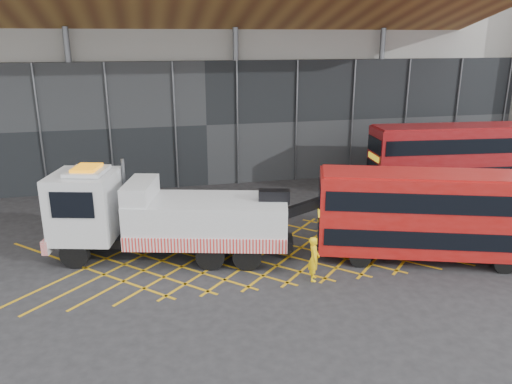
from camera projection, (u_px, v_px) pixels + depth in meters
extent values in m
plane|color=#242426|center=(198.00, 257.00, 22.25)|extent=(120.00, 120.00, 0.00)
cube|color=gold|center=(86.00, 268.00, 21.22)|extent=(7.16, 7.16, 0.01)
cube|color=gold|center=(86.00, 268.00, 21.22)|extent=(7.16, 7.16, 0.01)
cube|color=gold|center=(124.00, 264.00, 21.56)|extent=(7.16, 7.16, 0.01)
cube|color=gold|center=(124.00, 264.00, 21.56)|extent=(7.16, 7.16, 0.01)
cube|color=gold|center=(162.00, 261.00, 21.90)|extent=(7.16, 7.16, 0.01)
cube|color=gold|center=(162.00, 261.00, 21.90)|extent=(7.16, 7.16, 0.01)
cube|color=gold|center=(198.00, 257.00, 22.25)|extent=(7.16, 7.16, 0.01)
cube|color=gold|center=(198.00, 257.00, 22.25)|extent=(7.16, 7.16, 0.01)
cube|color=gold|center=(233.00, 254.00, 22.59)|extent=(7.16, 7.16, 0.01)
cube|color=gold|center=(233.00, 254.00, 22.59)|extent=(7.16, 7.16, 0.01)
cube|color=gold|center=(268.00, 251.00, 22.94)|extent=(7.16, 7.16, 0.01)
cube|color=gold|center=(268.00, 251.00, 22.94)|extent=(7.16, 7.16, 0.01)
cube|color=gold|center=(301.00, 248.00, 23.28)|extent=(7.16, 7.16, 0.01)
cube|color=gold|center=(301.00, 248.00, 23.28)|extent=(7.16, 7.16, 0.01)
cube|color=gold|center=(333.00, 245.00, 23.62)|extent=(7.16, 7.16, 0.01)
cube|color=gold|center=(333.00, 245.00, 23.62)|extent=(7.16, 7.16, 0.01)
cube|color=gold|center=(364.00, 242.00, 23.97)|extent=(7.16, 7.16, 0.01)
cube|color=gold|center=(364.00, 242.00, 23.97)|extent=(7.16, 7.16, 0.01)
cube|color=gold|center=(395.00, 239.00, 24.31)|extent=(7.16, 7.16, 0.01)
cube|color=gold|center=(395.00, 239.00, 24.31)|extent=(7.16, 7.16, 0.01)
cube|color=gold|center=(424.00, 236.00, 24.66)|extent=(7.16, 7.16, 0.01)
cube|color=gold|center=(424.00, 236.00, 24.66)|extent=(7.16, 7.16, 0.01)
cube|color=gray|center=(191.00, 43.00, 37.69)|extent=(55.00, 14.00, 18.00)
cube|color=black|center=(206.00, 124.00, 32.38)|extent=(55.00, 0.80, 8.00)
cylinder|color=#595B60|center=(74.00, 113.00, 30.18)|extent=(0.36, 0.36, 10.00)
cylinder|color=#595B60|center=(236.00, 108.00, 32.33)|extent=(0.36, 0.36, 10.00)
cylinder|color=#595B60|center=(378.00, 104.00, 34.48)|extent=(0.36, 0.36, 10.00)
cube|color=black|center=(173.00, 241.00, 22.09)|extent=(10.48, 3.75, 0.39)
cube|color=silver|center=(86.00, 206.00, 21.71)|extent=(3.28, 3.36, 2.89)
cube|color=black|center=(54.00, 194.00, 21.60)|extent=(0.67, 2.38, 1.22)
cube|color=red|center=(58.00, 236.00, 22.18)|extent=(1.00, 2.86, 0.61)
cube|color=orange|center=(87.00, 168.00, 21.20)|extent=(1.30, 1.54, 0.13)
cube|color=silver|center=(208.00, 219.00, 21.73)|extent=(7.36, 4.43, 1.78)
cube|color=red|center=(204.00, 246.00, 20.57)|extent=(6.68, 1.81, 0.61)
cube|color=silver|center=(140.00, 190.00, 21.43)|extent=(1.75, 2.86, 0.78)
cube|color=black|center=(274.00, 196.00, 21.34)|extent=(1.43, 0.87, 0.56)
cube|color=black|center=(300.00, 209.00, 21.47)|extent=(2.45, 0.99, 1.20)
cylinder|color=black|center=(75.00, 254.00, 21.13)|extent=(1.28, 0.69, 1.22)
cylinder|color=black|center=(94.00, 233.00, 23.36)|extent=(1.28, 0.69, 1.22)
cylinder|color=black|center=(247.00, 256.00, 20.93)|extent=(1.28, 0.69, 1.22)
cylinder|color=black|center=(250.00, 235.00, 23.15)|extent=(1.28, 0.69, 1.22)
cylinder|color=#595B60|center=(124.00, 185.00, 22.55)|extent=(0.16, 0.16, 2.44)
cube|color=#9E0F0C|center=(433.00, 214.00, 21.35)|extent=(9.93, 5.26, 3.43)
cube|color=black|center=(431.00, 231.00, 21.59)|extent=(9.59, 5.20, 0.75)
cube|color=black|center=(435.00, 196.00, 21.12)|extent=(9.59, 5.20, 0.84)
cube|color=black|center=(318.00, 226.00, 22.05)|extent=(0.70, 1.90, 1.15)
cube|color=black|center=(319.00, 193.00, 21.59)|extent=(0.70, 1.90, 0.84)
cube|color=yellow|center=(319.00, 208.00, 21.80)|extent=(0.56, 1.51, 0.31)
cube|color=#9E0F0C|center=(438.00, 174.00, 20.84)|extent=(9.69, 5.03, 0.11)
cylinder|color=black|center=(360.00, 257.00, 21.23)|extent=(0.96, 0.55, 0.92)
cylinder|color=black|center=(356.00, 239.00, 23.09)|extent=(0.96, 0.55, 0.92)
cylinder|color=black|center=(505.00, 263.00, 20.66)|extent=(0.96, 0.55, 0.92)
cylinder|color=black|center=(489.00, 244.00, 22.52)|extent=(0.96, 0.55, 0.92)
cube|color=maroon|center=(455.00, 156.00, 31.02)|extent=(10.63, 3.45, 3.68)
cube|color=black|center=(453.00, 169.00, 31.28)|extent=(10.22, 3.46, 0.81)
cube|color=black|center=(456.00, 143.00, 30.77)|extent=(10.22, 3.46, 0.90)
cube|color=black|center=(373.00, 171.00, 30.62)|extent=(0.27, 2.13, 1.23)
cube|color=black|center=(375.00, 145.00, 30.13)|extent=(0.27, 2.13, 0.90)
cube|color=yellow|center=(374.00, 157.00, 30.35)|extent=(0.23, 1.69, 0.33)
cube|color=maroon|center=(458.00, 126.00, 30.46)|extent=(10.41, 3.23, 0.11)
cylinder|color=black|center=(408.00, 191.00, 30.16)|extent=(1.01, 0.38, 0.99)
cylinder|color=black|center=(394.00, 182.00, 32.17)|extent=(1.01, 0.38, 0.99)
cylinder|color=black|center=(506.00, 187.00, 30.93)|extent=(1.01, 0.38, 0.99)
cylinder|color=black|center=(487.00, 178.00, 32.94)|extent=(1.01, 0.38, 0.99)
imported|color=yellow|center=(314.00, 259.00, 19.95)|extent=(0.63, 0.78, 1.86)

